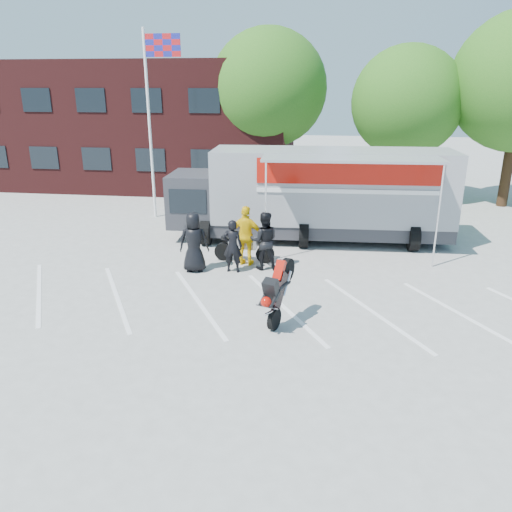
% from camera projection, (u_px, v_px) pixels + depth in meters
% --- Properties ---
extents(ground, '(100.00, 100.00, 0.00)m').
position_uv_depth(ground, '(272.00, 322.00, 12.78)').
color(ground, '#A8A8A3').
rests_on(ground, ground).
extents(parking_bay_lines, '(18.09, 13.33, 0.01)m').
position_uv_depth(parking_bay_lines, '(276.00, 306.00, 13.72)').
color(parking_bay_lines, white).
rests_on(parking_bay_lines, ground).
extents(office_building, '(18.00, 8.00, 7.00)m').
position_uv_depth(office_building, '(139.00, 125.00, 29.81)').
color(office_building, '#421515').
rests_on(office_building, ground).
extents(flagpole, '(1.61, 0.12, 8.00)m').
position_uv_depth(flagpole, '(154.00, 102.00, 21.32)').
color(flagpole, white).
rests_on(flagpole, ground).
extents(tree_left, '(6.12, 6.12, 8.64)m').
position_uv_depth(tree_left, '(268.00, 89.00, 26.21)').
color(tree_left, '#382314').
rests_on(tree_left, ground).
extents(tree_mid, '(5.44, 5.44, 7.68)m').
position_uv_depth(tree_mid, '(407.00, 102.00, 24.56)').
color(tree_mid, '#382314').
rests_on(tree_mid, ground).
extents(transporter_truck, '(11.18, 5.77, 3.48)m').
position_uv_depth(transporter_truck, '(316.00, 239.00, 19.62)').
color(transporter_truck, gray).
rests_on(transporter_truck, ground).
extents(parked_motorcycle, '(2.16, 0.83, 1.11)m').
position_uv_depth(parked_motorcycle, '(244.00, 261.00, 17.16)').
color(parked_motorcycle, silver).
rests_on(parked_motorcycle, ground).
extents(stunt_bike_rider, '(1.21, 1.73, 1.85)m').
position_uv_depth(stunt_bike_rider, '(284.00, 320.00, 12.92)').
color(stunt_bike_rider, black).
rests_on(stunt_bike_rider, ground).
extents(spectator_leather_a, '(1.05, 0.78, 1.96)m').
position_uv_depth(spectator_leather_a, '(194.00, 242.00, 16.00)').
color(spectator_leather_a, black).
rests_on(spectator_leather_a, ground).
extents(spectator_leather_b, '(0.65, 0.45, 1.74)m').
position_uv_depth(spectator_leather_b, '(233.00, 246.00, 15.97)').
color(spectator_leather_b, black).
rests_on(spectator_leather_b, ground).
extents(spectator_leather_c, '(1.02, 0.85, 1.92)m').
position_uv_depth(spectator_leather_c, '(264.00, 241.00, 16.20)').
color(spectator_leather_c, black).
rests_on(spectator_leather_c, ground).
extents(spectator_hivis, '(1.25, 0.68, 2.01)m').
position_uv_depth(spectator_hivis, '(246.00, 236.00, 16.56)').
color(spectator_hivis, yellow).
rests_on(spectator_hivis, ground).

